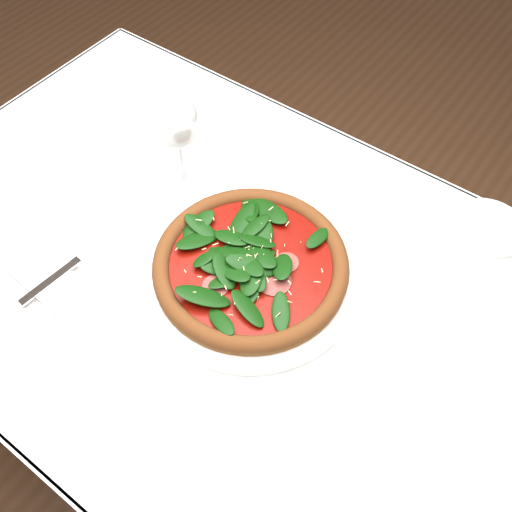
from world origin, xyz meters
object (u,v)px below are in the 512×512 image
Objects in this scene: pizza at (251,262)px; wine_glass at (176,124)px; plate at (251,270)px; napkin at (52,283)px.

wine_glass is (-0.22, 0.10, 0.10)m from pizza.
napkin is (-0.25, -0.21, -0.00)m from plate.
plate is 0.02m from pizza.
napkin is at bearing -93.79° from wine_glass.
wine_glass is 1.30× the size of napkin.
pizza is at bearing 40.58° from napkin.
napkin is at bearing -139.42° from plate.
wine_glass is 0.33m from napkin.
wine_glass is (-0.22, 0.10, 0.13)m from plate.
plate is 2.53× the size of napkin.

